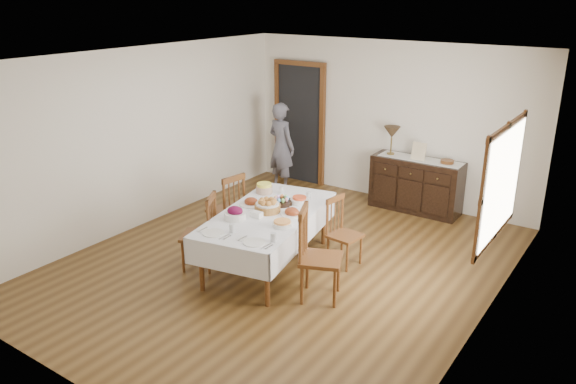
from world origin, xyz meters
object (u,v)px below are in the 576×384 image
Objects in this scene: chair_left_near at (202,231)px; chair_right_near at (316,253)px; dining_table at (267,219)px; chair_left_far at (228,208)px; chair_right_far at (342,231)px; person at (281,144)px; table_lamp at (392,133)px; sideboard at (416,185)px.

chair_right_near reaches higher than chair_left_near.
chair_left_far is (-0.88, 0.28, -0.13)m from dining_table.
chair_right_near reaches higher than dining_table.
chair_right_near is at bearing -162.37° from chair_right_far.
chair_right_near is (1.80, -0.62, 0.05)m from chair_left_far.
chair_right_far is at bearing 27.19° from dining_table.
table_lamp is at bearing -157.10° from person.
chair_right_far is (-0.17, 0.91, -0.10)m from chair_right_near.
sideboard is (-0.12, 3.21, -0.13)m from chair_right_near.
chair_left_near is 1.76m from chair_right_far.
sideboard is at bearing 129.21° from chair_left_near.
dining_table is 2.29× the size of chair_left_far.
chair_left_far is (-0.24, 0.79, 0.01)m from chair_left_near.
dining_table is at bearing 81.28° from chair_left_far.
chair_left_near is (-0.64, -0.51, -0.14)m from dining_table.
chair_right_far is at bearing -91.32° from sideboard.
table_lamp reaches higher than chair_left_near.
chair_left_far is at bearing 151.63° from dining_table.
chair_left_far is at bearing 48.08° from chair_right_near.
chair_left_near is 3.58m from table_lamp.
chair_left_near is 0.98× the size of chair_left_far.
chair_left_near is 2.12× the size of table_lamp.
person reaches higher than table_lamp.
chair_left_near reaches higher than sideboard.
chair_right_far is at bearing -79.85° from table_lamp.
person is at bearing 56.83° from chair_right_far.
table_lamp reaches higher than dining_table.
chair_left_near reaches higher than dining_table.
table_lamp is (-0.41, 2.28, 0.75)m from chair_right_far.
chair_right_far is 0.54× the size of person.
chair_right_near reaches higher than chair_right_far.
dining_table is 0.96m from chair_right_far.
chair_left_near is at bearing 118.44° from person.
chair_left_near is 1.57m from chair_right_near.
chair_left_far is 2.33m from person.
chair_right_near is at bearing -30.63° from dining_table.
table_lamp is (-0.46, -0.01, 0.78)m from sideboard.
chair_right_near is 0.94m from chair_right_far.
sideboard is (0.05, 2.29, -0.02)m from chair_right_far.
chair_left_near is 1.09× the size of chair_right_far.
sideboard is 0.91m from table_lamp.
person is (-2.46, 2.83, 0.27)m from chair_right_near.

